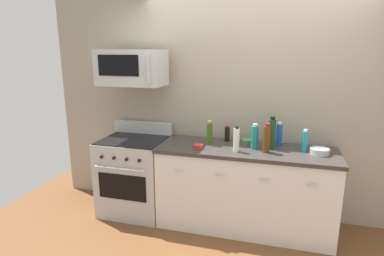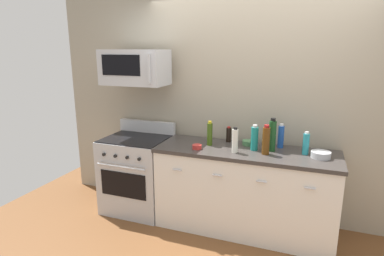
{
  "view_description": "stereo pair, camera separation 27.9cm",
  "coord_description": "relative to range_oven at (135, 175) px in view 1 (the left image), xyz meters",
  "views": [
    {
      "loc": [
        0.32,
        -3.29,
        1.95
      ],
      "look_at": [
        -0.59,
        -0.05,
        1.12
      ],
      "focal_mm": 29.84,
      "sensor_mm": 36.0,
      "label": 1
    },
    {
      "loc": [
        0.59,
        -3.21,
        1.95
      ],
      "look_at": [
        -0.59,
        -0.05,
        1.12
      ],
      "focal_mm": 29.84,
      "sensor_mm": 36.0,
      "label": 2
    }
  ],
  "objects": [
    {
      "name": "bottle_wine_amber",
      "position": [
        1.54,
        -0.08,
        0.6
      ],
      "size": [
        0.08,
        0.08,
        0.3
      ],
      "color": "#59330F",
      "rests_on": "countertop_slab"
    },
    {
      "name": "bottle_soda_blue",
      "position": [
        1.66,
        0.21,
        0.58
      ],
      "size": [
        0.06,
        0.06,
        0.26
      ],
      "color": "#1E4CA5",
      "rests_on": "countertop_slab"
    },
    {
      "name": "bottle_sparkling_teal",
      "position": [
        1.41,
        0.02,
        0.58
      ],
      "size": [
        0.07,
        0.07,
        0.27
      ],
      "color": "#197F7A",
      "rests_on": "countertop_slab"
    },
    {
      "name": "ground_plane",
      "position": [
        1.33,
        -0.0,
        -0.47
      ],
      "size": [
        5.99,
        5.99,
        0.0
      ],
      "primitive_type": "plane",
      "color": "brown"
    },
    {
      "name": "microwave",
      "position": [
        0.0,
        0.04,
        1.28
      ],
      "size": [
        0.74,
        0.44,
        0.4
      ],
      "color": "#B7BABF"
    },
    {
      "name": "range_oven",
      "position": [
        0.0,
        0.0,
        0.0
      ],
      "size": [
        0.76,
        0.69,
        1.07
      ],
      "color": "#B7BABF",
      "rests_on": "ground_plane"
    },
    {
      "name": "bowl_steel_prep",
      "position": [
        2.06,
        -0.0,
        0.49
      ],
      "size": [
        0.19,
        0.19,
        0.06
      ],
      "color": "#B2B5BA",
      "rests_on": "countertop_slab"
    },
    {
      "name": "bottle_olive_oil",
      "position": [
        0.91,
        0.03,
        0.58
      ],
      "size": [
        0.06,
        0.06,
        0.27
      ],
      "color": "#385114",
      "rests_on": "countertop_slab"
    },
    {
      "name": "counter_unit",
      "position": [
        1.33,
        -0.0,
        -0.01
      ],
      "size": [
        1.9,
        0.66,
        0.92
      ],
      "color": "silver",
      "rests_on": "ground_plane"
    },
    {
      "name": "bowl_red_small",
      "position": [
        0.83,
        -0.15,
        0.48
      ],
      "size": [
        0.1,
        0.1,
        0.05
      ],
      "color": "#B72D28",
      "rests_on": "countertop_slab"
    },
    {
      "name": "bottle_soy_sauce_dark",
      "position": [
        1.08,
        0.22,
        0.54
      ],
      "size": [
        0.06,
        0.06,
        0.18
      ],
      "color": "black",
      "rests_on": "countertop_slab"
    },
    {
      "name": "bottle_wine_green",
      "position": [
        1.58,
        0.06,
        0.62
      ],
      "size": [
        0.08,
        0.08,
        0.35
      ],
      "color": "#19471E",
      "rests_on": "countertop_slab"
    },
    {
      "name": "bowl_green_glaze",
      "position": [
        1.32,
        0.18,
        0.48
      ],
      "size": [
        0.14,
        0.14,
        0.05
      ],
      "color": "#477A4C",
      "rests_on": "countertop_slab"
    },
    {
      "name": "back_wall",
      "position": [
        1.33,
        0.41,
        0.88
      ],
      "size": [
        4.99,
        0.1,
        2.7
      ],
      "primitive_type": "cube",
      "color": "#9E937F",
      "rests_on": "ground_plane"
    },
    {
      "name": "bottle_dish_soap",
      "position": [
        1.91,
        0.06,
        0.56
      ],
      "size": [
        0.06,
        0.06,
        0.24
      ],
      "color": "teal",
      "rests_on": "countertop_slab"
    },
    {
      "name": "bottle_vinegar_white",
      "position": [
        1.23,
        -0.13,
        0.58
      ],
      "size": [
        0.06,
        0.06,
        0.27
      ],
      "color": "silver",
      "rests_on": "countertop_slab"
    }
  ]
}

